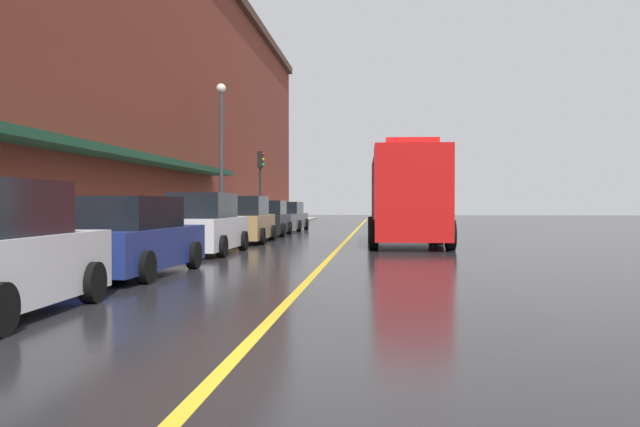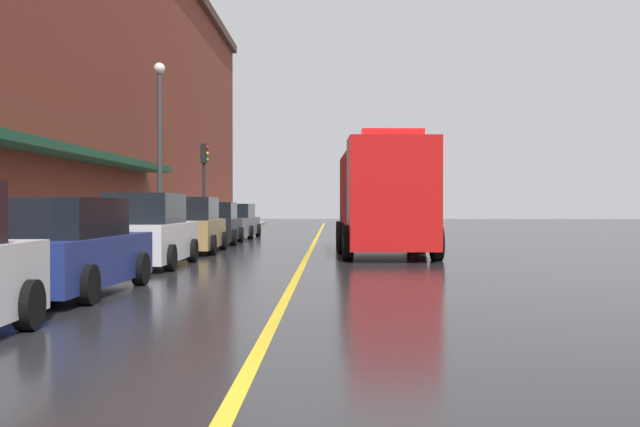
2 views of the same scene
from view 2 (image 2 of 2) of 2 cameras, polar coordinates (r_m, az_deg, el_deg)
ground_plane at (r=31.15m, az=-0.47°, el=-2.25°), size 112.00×112.00×0.00m
sidewalk_left at (r=31.91m, az=-11.67°, el=-2.06°), size 2.40×70.00×0.15m
lane_center_stripe at (r=31.15m, az=-0.47°, el=-2.24°), size 0.16×70.00×0.01m
parked_car_1 at (r=14.15m, az=-18.53°, el=-2.53°), size 2.16×4.85×1.69m
parked_car_2 at (r=19.95m, az=-12.75°, el=-1.40°), size 2.00×4.58×1.86m
parked_car_3 at (r=25.57m, az=-9.63°, el=-0.98°), size 2.10×4.67×1.83m
parked_car_4 at (r=30.98m, az=-7.80°, el=-0.82°), size 2.03×4.28×1.68m
parked_car_5 at (r=36.64m, az=-6.37°, el=-0.62°), size 2.16×4.82×1.63m
fire_truck at (r=24.26m, az=4.76°, el=1.09°), size 3.00×7.58×3.70m
parking_meter_0 at (r=23.24m, az=-14.34°, el=-0.64°), size 0.14×0.18×1.33m
parking_meter_1 at (r=16.88m, az=-20.36°, el=-1.13°), size 0.14×0.18×1.33m
parking_meter_2 at (r=15.33m, az=-22.64°, el=-1.31°), size 0.14×0.18×1.33m
parking_meter_3 at (r=35.67m, az=-8.92°, el=-0.19°), size 0.14×0.18×1.33m
street_lamp_left at (r=30.45m, az=-11.87°, el=5.95°), size 0.44×0.44×6.94m
traffic_light_near at (r=36.44m, az=-8.62°, el=3.12°), size 0.38×0.36×4.30m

